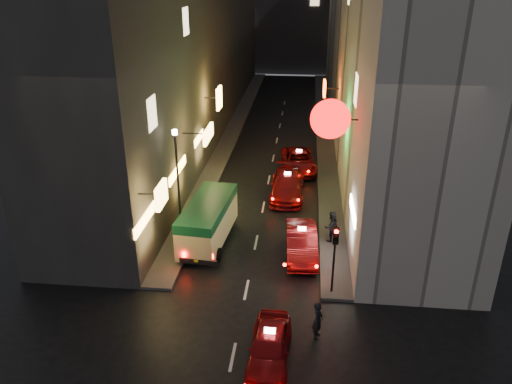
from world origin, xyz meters
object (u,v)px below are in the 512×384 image
(minibus, at_px, (208,218))
(traffic_light, at_px, (335,245))
(lamp_post, at_px, (178,178))
(pedestrian_crossing, at_px, (318,318))
(taxi_near, at_px, (270,344))

(minibus, distance_m, traffic_light, 7.95)
(minibus, xyz_separation_m, lamp_post, (-1.60, 0.25, 2.18))
(traffic_light, bearing_deg, pedestrian_crossing, -103.37)
(pedestrian_crossing, xyz_separation_m, lamp_post, (-7.50, 7.47, 2.76))
(minibus, bearing_deg, pedestrian_crossing, -50.75)
(taxi_near, xyz_separation_m, traffic_light, (2.55, 4.47, 1.91))
(pedestrian_crossing, bearing_deg, minibus, 52.51)
(taxi_near, distance_m, traffic_light, 5.49)
(pedestrian_crossing, height_order, lamp_post, lamp_post)
(pedestrian_crossing, height_order, traffic_light, traffic_light)
(lamp_post, bearing_deg, traffic_light, -28.91)
(taxi_near, bearing_deg, pedestrian_crossing, 39.53)
(taxi_near, relative_size, lamp_post, 0.79)
(pedestrian_crossing, relative_size, lamp_post, 0.31)
(pedestrian_crossing, bearing_deg, taxi_near, 142.78)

